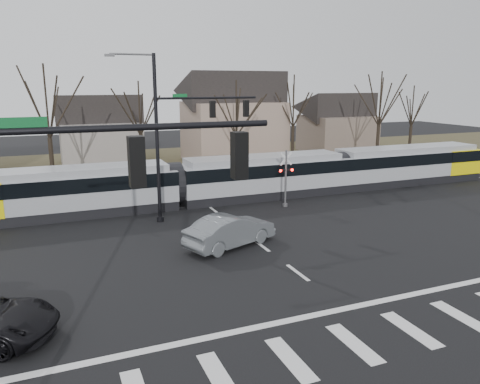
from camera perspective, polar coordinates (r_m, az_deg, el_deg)
name	(u,v)px	position (r m, az deg, el deg)	size (l,w,h in m)	color
ground	(321,290)	(20.36, 9.84, -11.69)	(140.00, 140.00, 0.00)	black
grass_verge	(156,167)	(49.34, -10.18, 3.00)	(140.00, 28.00, 0.01)	#38331E
crosswalk	(383,336)	(17.49, 17.06, -16.46)	(27.00, 2.60, 0.01)	silver
stop_line	(346,308)	(19.02, 12.78, -13.67)	(28.00, 0.35, 0.01)	silver
lane_dashes	(204,203)	(34.18, -4.45, -1.29)	(0.18, 30.00, 0.01)	silver
rail_pair	(205,203)	(33.99, -4.34, -1.33)	(90.00, 1.52, 0.06)	#59595E
tram	(262,175)	(35.47, 2.71, 2.12)	(41.94, 3.11, 3.18)	gray
sedan	(230,231)	(24.89, -1.18, -4.73)	(5.50, 3.55, 1.71)	slate
signal_pole_near_left	(37,229)	(9.96, -23.46, -4.14)	(9.28, 0.44, 10.20)	black
signal_pole_far	(182,130)	(29.21, -7.05, 7.55)	(9.28, 0.44, 10.20)	black
rail_crossing_signal	(286,180)	(32.77, 5.59, 1.43)	(1.08, 0.36, 4.00)	#59595B
tree_row	(190,122)	(43.41, -6.13, 8.42)	(59.20, 7.20, 10.00)	black
house_b	(100,127)	(52.00, -16.74, 7.57)	(8.64, 7.56, 7.65)	gray
house_c	(233,114)	(52.26, -0.84, 9.53)	(10.80, 8.64, 10.10)	gray
house_d	(338,120)	(61.12, 11.81, 8.58)	(8.64, 7.56, 7.65)	brown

